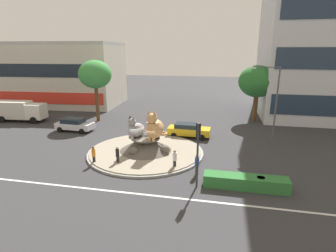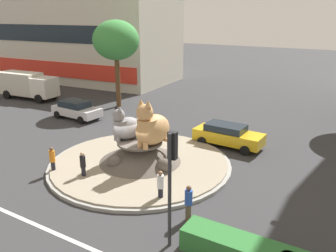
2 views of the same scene
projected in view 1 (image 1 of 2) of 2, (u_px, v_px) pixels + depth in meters
ground_plane at (146, 153)px, 25.37m from camera, size 160.00×160.00×0.00m
lane_centreline at (116, 191)px, 18.38m from camera, size 112.00×0.20×0.01m
roundabout_island at (146, 147)px, 25.23m from camera, size 10.83×10.83×1.52m
cat_statue_grey at (135, 129)px, 24.81m from camera, size 2.09×2.18×2.14m
cat_statue_calico at (154, 128)px, 24.46m from camera, size 2.01×2.79×2.76m
traffic_light_mast at (198, 143)px, 18.24m from camera, size 0.33×0.46×4.65m
shophouse_block at (53, 74)px, 47.51m from camera, size 24.03×13.00×10.70m
clipped_hedge_strip at (245, 182)px, 18.74m from camera, size 5.81×1.20×0.90m
broadleaf_tree_behind_island at (95, 75)px, 35.30m from camera, size 4.31×4.31×8.15m
second_tree_near_tower at (257, 82)px, 35.59m from camera, size 4.95×4.95×7.49m
streetlight_arm at (273, 100)px, 26.22m from camera, size 2.68×0.79×7.89m
pedestrian_black_shirt at (118, 155)px, 22.43m from camera, size 0.31×0.31×1.64m
pedestrian_orange_shirt at (94, 155)px, 22.52m from camera, size 0.32×0.32×1.63m
pedestrian_blue_shirt at (197, 164)px, 20.62m from camera, size 0.34×0.34×1.68m
pedestrian_white_shirt at (175, 159)px, 21.65m from camera, size 0.33×0.33×1.63m
sedan_on_far_lane at (75, 124)px, 32.09m from camera, size 4.53×2.27×1.54m
hatchback_near_shophouse at (189, 130)px, 29.81m from camera, size 4.74×2.13×1.54m
delivery_box_truck at (19, 110)px, 36.35m from camera, size 6.96×2.88×2.74m
litter_bin at (260, 183)px, 18.56m from camera, size 0.56×0.56×0.90m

